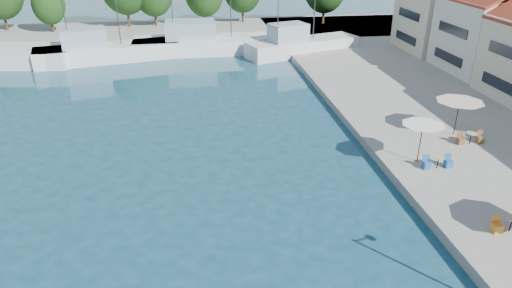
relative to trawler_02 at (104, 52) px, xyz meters
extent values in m
cube|color=gray|center=(7.23, 13.42, -0.77)|extent=(90.00, 16.00, 0.60)
cube|color=silver|center=(39.23, -11.58, 3.03)|extent=(8.00, 8.50, 7.00)
cube|color=beige|center=(39.23, -2.58, 3.28)|extent=(8.60, 8.50, 7.50)
cube|color=silver|center=(0.40, 0.10, -0.37)|extent=(16.20, 7.63, 2.20)
cube|color=#8FA4B2|center=(-1.89, -0.45, 1.73)|extent=(5.31, 4.15, 2.00)
cylinder|color=#2D2D2D|center=(1.92, 0.46, 4.73)|extent=(0.12, 0.12, 8.00)
cylinder|color=#2D2D2D|center=(-3.42, -0.82, 3.73)|extent=(0.10, 0.10, 6.00)
cube|color=white|center=(12.83, 2.38, -0.37)|extent=(19.65, 5.25, 2.20)
cube|color=#8FA4B2|center=(9.89, 2.35, 1.73)|extent=(5.91, 3.97, 2.00)
cylinder|color=#2D2D2D|center=(14.79, 2.39, 4.73)|extent=(0.12, 0.12, 8.00)
cylinder|color=#2D2D2D|center=(7.92, 2.34, 3.73)|extent=(0.10, 0.10, 6.00)
cube|color=silver|center=(23.11, -0.25, -0.37)|extent=(14.37, 7.82, 2.20)
cube|color=#8FA4B2|center=(21.13, -0.91, 1.73)|extent=(4.85, 3.96, 2.00)
cylinder|color=#2D2D2D|center=(24.43, 0.18, 4.73)|extent=(0.12, 0.12, 8.00)
cylinder|color=#2D2D2D|center=(19.80, -1.35, 3.73)|extent=(0.10, 0.10, 6.00)
cylinder|color=#3F2B19|center=(-15.93, 16.81, 1.63)|extent=(0.36, 0.36, 4.20)
cylinder|color=#3F2B19|center=(-9.12, 14.56, 0.96)|extent=(0.36, 0.36, 2.86)
ellipsoid|color=#133B12|center=(-9.12, 14.56, 3.25)|extent=(4.34, 4.34, 5.43)
cylinder|color=#3F2B19|center=(1.01, 17.05, 1.93)|extent=(0.36, 0.36, 4.79)
cylinder|color=#3F2B19|center=(4.91, 17.25, 1.38)|extent=(0.36, 0.36, 3.69)
cylinder|color=#3F2B19|center=(12.19, 15.94, 1.41)|extent=(0.36, 0.36, 3.75)
cylinder|color=#3F2B19|center=(18.06, 18.40, 1.47)|extent=(0.36, 0.36, 3.89)
cylinder|color=#3F2B19|center=(30.02, 15.42, 1.69)|extent=(0.36, 0.36, 4.32)
cylinder|color=black|center=(23.36, -29.69, 0.77)|extent=(0.06, 0.06, 2.48)
cone|color=white|center=(23.36, -29.69, 1.76)|extent=(2.57, 2.57, 0.50)
cylinder|color=black|center=(27.78, -26.19, 0.76)|extent=(0.06, 0.06, 2.47)
cone|color=beige|center=(27.78, -26.19, 1.75)|extent=(3.22, 3.22, 0.50)
cylinder|color=black|center=(24.41, -37.17, -0.10)|extent=(0.06, 0.06, 0.74)
cube|color=orange|center=(23.71, -37.17, -0.24)|extent=(0.42, 0.42, 0.46)
cylinder|color=black|center=(24.15, -30.69, -0.10)|extent=(0.06, 0.06, 0.74)
cylinder|color=tan|center=(24.15, -30.69, 0.27)|extent=(0.70, 0.70, 0.04)
cube|color=#265B98|center=(24.85, -30.69, -0.24)|extent=(0.42, 0.42, 0.46)
cube|color=#265B98|center=(23.45, -30.69, -0.24)|extent=(0.42, 0.42, 0.46)
cylinder|color=black|center=(28.07, -27.75, -0.10)|extent=(0.06, 0.06, 0.74)
cylinder|color=tan|center=(28.07, -27.75, 0.27)|extent=(0.70, 0.70, 0.04)
cube|color=brown|center=(28.77, -27.75, -0.24)|extent=(0.42, 0.42, 0.46)
cube|color=brown|center=(27.37, -27.75, -0.24)|extent=(0.42, 0.42, 0.46)
camera|label=1|loc=(9.81, -53.24, 12.67)|focal=32.00mm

